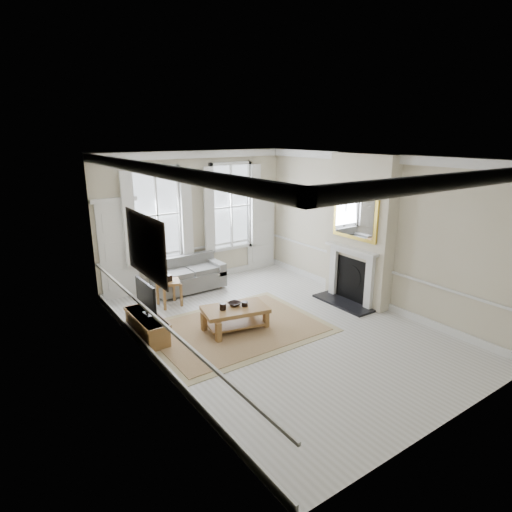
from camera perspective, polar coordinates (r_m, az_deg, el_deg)
floor at (r=8.78m, az=3.23°, el=-9.66°), size 7.20×7.20×0.00m
ceiling at (r=7.92m, az=3.62°, el=13.07°), size 7.20×7.20×0.00m
back_wall at (r=11.17m, az=-8.09°, el=5.04°), size 5.20×0.00×5.20m
left_wall at (r=6.95m, az=-13.72°, el=-2.09°), size 0.00×7.20×7.20m
right_wall at (r=9.97m, az=15.28°, el=3.28°), size 0.00×7.20×7.20m
window_left at (r=10.66m, az=-13.06°, el=5.35°), size 1.26×0.20×2.20m
window_right at (r=11.59m, az=-3.36°, el=6.58°), size 1.26×0.20×2.20m
door_left at (r=10.52m, az=-17.87°, el=0.64°), size 0.90×0.08×2.30m
door_right at (r=12.28m, az=0.66°, el=3.58°), size 0.90×0.08×2.30m
painting at (r=7.14m, az=-14.49°, el=1.26°), size 0.05×1.66×1.06m
chimney_breast at (r=9.96m, az=13.76°, el=3.39°), size 0.35×1.70×3.38m
hearth at (r=10.15m, az=11.52°, el=-6.15°), size 0.55×1.50×0.05m
fireplace at (r=10.05m, az=12.53°, el=-2.15°), size 0.21×1.45×1.33m
mirror at (r=9.74m, az=13.05°, el=5.25°), size 0.06×1.26×1.06m
sofa at (r=10.86m, az=-9.12°, el=-2.70°), size 1.73×0.84×0.83m
side_table at (r=9.92m, az=-11.55°, el=-3.88°), size 0.61×0.61×0.59m
rug at (r=8.75m, az=-2.77°, el=-9.67°), size 3.50×2.60×0.02m
coffee_table at (r=8.59m, az=-2.81°, el=-7.37°), size 1.40×0.99×0.48m
ceramic_pot_a at (r=8.46m, az=-4.45°, el=-6.71°), size 0.13×0.13×0.13m
ceramic_pot_b at (r=8.60m, az=-1.50°, el=-6.41°), size 0.13×0.13×0.09m
bowl at (r=8.65m, az=-2.89°, el=-6.39°), size 0.31×0.31×0.06m
tv_stand at (r=8.59m, az=-14.32°, el=-9.10°), size 0.41×1.29×0.46m
tv at (r=8.35m, az=-14.47°, el=-5.19°), size 0.08×0.90×0.68m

